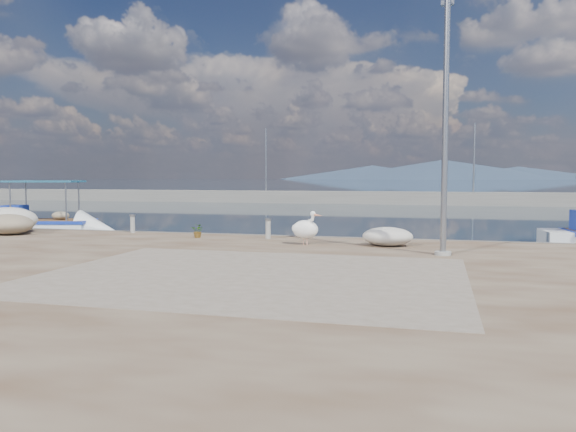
# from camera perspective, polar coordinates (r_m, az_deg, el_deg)

# --- Properties ---
(ground) EXTENTS (1400.00, 1400.00, 0.00)m
(ground) POSITION_cam_1_polar(r_m,az_deg,el_deg) (15.36, -3.69, -5.80)
(ground) COLOR #162635
(ground) RESTS_ON ground
(quay) EXTENTS (44.00, 22.00, 0.50)m
(quay) POSITION_cam_1_polar(r_m,az_deg,el_deg) (9.93, -15.01, -9.90)
(quay) COLOR #4D3321
(quay) RESTS_ON ground
(quay_patch) EXTENTS (9.00, 7.00, 0.01)m
(quay_patch) POSITION_cam_1_polar(r_m,az_deg,el_deg) (12.16, -3.75, -6.00)
(quay_patch) COLOR gray
(quay_patch) RESTS_ON quay
(breakwater) EXTENTS (120.00, 2.20, 7.50)m
(breakwater) POSITION_cam_1_polar(r_m,az_deg,el_deg) (54.59, 9.87, 1.83)
(breakwater) COLOR gray
(breakwater) RESTS_ON ground
(mountains) EXTENTS (370.00, 280.00, 22.00)m
(mountains) POSITION_cam_1_polar(r_m,az_deg,el_deg) (664.37, 14.99, 4.46)
(mountains) COLOR #28384C
(mountains) RESTS_ON ground
(boat_left) EXTENTS (6.20, 3.24, 2.85)m
(boat_left) POSITION_cam_1_polar(r_m,az_deg,el_deg) (29.01, -23.47, -1.06)
(boat_left) COLOR white
(boat_left) RESTS_ON ground
(pelican) EXTENTS (1.11, 0.79, 1.06)m
(pelican) POSITION_cam_1_polar(r_m,az_deg,el_deg) (17.44, 1.81, -1.30)
(pelican) COLOR tan
(pelican) RESTS_ON quay
(lamp_post) EXTENTS (0.44, 0.96, 7.00)m
(lamp_post) POSITION_cam_1_polar(r_m,az_deg,el_deg) (15.69, 15.68, 8.19)
(lamp_post) COLOR gray
(lamp_post) RESTS_ON quay
(bollard_near) EXTENTS (0.23, 0.23, 0.70)m
(bollard_near) POSITION_cam_1_polar(r_m,az_deg,el_deg) (19.16, -2.04, -1.19)
(bollard_near) COLOR gray
(bollard_near) RESTS_ON quay
(bollard_far) EXTENTS (0.23, 0.23, 0.69)m
(bollard_far) POSITION_cam_1_polar(r_m,az_deg,el_deg) (22.05, -15.51, -0.67)
(bollard_far) COLOR gray
(bollard_far) RESTS_ON quay
(potted_plant) EXTENTS (0.46, 0.41, 0.48)m
(potted_plant) POSITION_cam_1_polar(r_m,az_deg,el_deg) (19.73, -9.11, -1.50)
(potted_plant) COLOR #33722D
(potted_plant) RESTS_ON quay
(net_pile_d) EXTENTS (1.54, 1.15, 0.58)m
(net_pile_d) POSITION_cam_1_polar(r_m,az_deg,el_deg) (17.44, 10.08, -2.06)
(net_pile_d) COLOR silver
(net_pile_d) RESTS_ON quay
(net_pile_a) EXTENTS (2.33, 1.69, 0.95)m
(net_pile_a) POSITION_cam_1_polar(r_m,az_deg,el_deg) (24.04, -26.54, -0.33)
(net_pile_a) COLOR silver
(net_pile_a) RESTS_ON quay
(net_pile_b) EXTENTS (1.94, 1.51, 0.75)m
(net_pile_b) POSITION_cam_1_polar(r_m,az_deg,el_deg) (22.94, -26.57, -0.76)
(net_pile_b) COLOR tan
(net_pile_b) RESTS_ON quay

